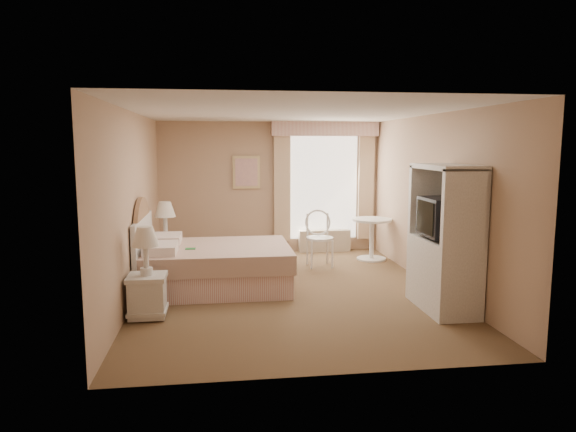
{
  "coord_description": "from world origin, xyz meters",
  "views": [
    {
      "loc": [
        -0.96,
        -7.04,
        2.05
      ],
      "look_at": [
        0.02,
        0.3,
        1.03
      ],
      "focal_mm": 32.0,
      "sensor_mm": 36.0,
      "label": 1
    }
  ],
  "objects": [
    {
      "name": "window",
      "position": [
        1.05,
        2.65,
        1.34
      ],
      "size": [
        2.05,
        0.22,
        2.51
      ],
      "color": "white",
      "rests_on": "room"
    },
    {
      "name": "room",
      "position": [
        0.0,
        0.0,
        1.25
      ],
      "size": [
        4.21,
        5.51,
        2.51
      ],
      "color": "brown",
      "rests_on": "ground"
    },
    {
      "name": "nightstand_far",
      "position": [
        -1.84,
        1.34,
        0.43
      ],
      "size": [
        0.47,
        0.47,
        1.14
      ],
      "color": "white",
      "rests_on": "room"
    },
    {
      "name": "round_table",
      "position": [
        1.75,
        1.79,
        0.5
      ],
      "size": [
        0.71,
        0.71,
        0.75
      ],
      "color": "silver",
      "rests_on": "room"
    },
    {
      "name": "nightstand_near",
      "position": [
        -1.84,
        -0.92,
        0.41
      ],
      "size": [
        0.45,
        0.45,
        1.09
      ],
      "color": "white",
      "rests_on": "room"
    },
    {
      "name": "armoire",
      "position": [
        1.81,
        -1.08,
        0.76
      ],
      "size": [
        0.55,
        1.1,
        1.82
      ],
      "color": "white",
      "rests_on": "room"
    },
    {
      "name": "bed",
      "position": [
        -1.12,
        0.29,
        0.35
      ],
      "size": [
        2.11,
        1.62,
        1.44
      ],
      "color": "tan",
      "rests_on": "room"
    },
    {
      "name": "framed_art",
      "position": [
        -0.45,
        2.71,
        1.55
      ],
      "size": [
        0.52,
        0.04,
        0.62
      ],
      "color": "#D7BC84",
      "rests_on": "room"
    },
    {
      "name": "cafe_chair",
      "position": [
        0.72,
        1.47,
        0.56
      ],
      "size": [
        0.48,
        0.48,
        0.96
      ],
      "rotation": [
        0.0,
        0.0,
        0.04
      ],
      "color": "silver",
      "rests_on": "room"
    }
  ]
}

